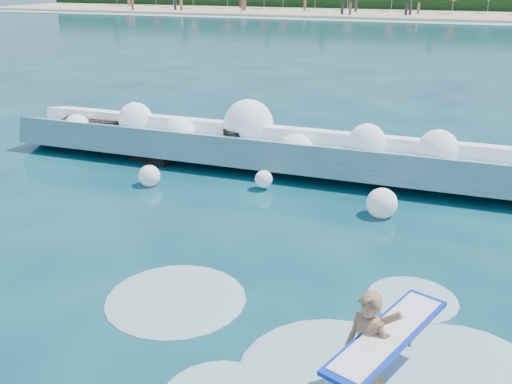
% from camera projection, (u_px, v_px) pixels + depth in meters
% --- Properties ---
extents(ground, '(200.00, 200.00, 0.00)m').
position_uv_depth(ground, '(155.00, 270.00, 11.77)').
color(ground, '#083141').
rests_on(ground, ground).
extents(beach, '(140.00, 20.00, 0.40)m').
position_uv_depth(beach, '(431.00, 15.00, 80.07)').
color(beach, tan).
rests_on(beach, ground).
extents(wet_band, '(140.00, 5.00, 0.08)m').
position_uv_depth(wet_band, '(424.00, 22.00, 70.49)').
color(wet_band, silver).
rests_on(wet_band, ground).
extents(breaking_wave, '(17.34, 2.73, 1.49)m').
position_uv_depth(breaking_wave, '(273.00, 150.00, 17.94)').
color(breaking_wave, teal).
rests_on(breaking_wave, ground).
extents(rock_cluster, '(8.04, 3.07, 1.21)m').
position_uv_depth(rock_cluster, '(160.00, 140.00, 19.52)').
color(rock_cluster, black).
rests_on(rock_cluster, ground).
extents(surfer_with_board, '(1.49, 3.05, 1.93)m').
position_uv_depth(surfer_with_board, '(371.00, 349.00, 8.14)').
color(surfer_with_board, '#A06D4A').
rests_on(surfer_with_board, ground).
extents(wave_spray, '(15.36, 4.59, 2.00)m').
position_uv_depth(wave_spray, '(276.00, 138.00, 17.73)').
color(wave_spray, white).
rests_on(wave_spray, ground).
extents(surf_foam, '(8.89, 5.56, 0.15)m').
position_uv_depth(surf_foam, '(320.00, 352.00, 9.21)').
color(surf_foam, silver).
rests_on(surf_foam, ground).
extents(beachgoers, '(97.86, 13.92, 1.94)m').
position_uv_depth(beachgoers, '(465.00, 10.00, 75.64)').
color(beachgoers, '#3F332D').
rests_on(beachgoers, ground).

